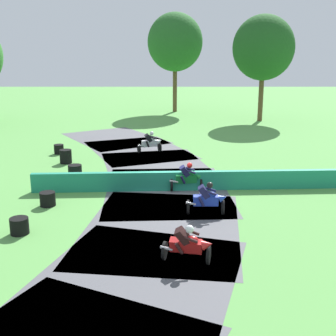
# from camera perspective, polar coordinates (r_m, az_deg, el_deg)

# --- Properties ---
(ground_plane) EXTENTS (120.00, 120.00, 0.00)m
(ground_plane) POSITION_cam_1_polar(r_m,az_deg,el_deg) (21.09, 0.20, -2.84)
(ground_plane) COLOR #569947
(track_asphalt) EXTENTS (11.54, 35.34, 0.01)m
(track_asphalt) POSITION_cam_1_polar(r_m,az_deg,el_deg) (21.07, -3.92, -2.88)
(track_asphalt) COLOR #515156
(track_asphalt) RESTS_ON ground
(safety_barrier) EXTENTS (22.79, 1.45, 0.90)m
(safety_barrier) POSITION_cam_1_polar(r_m,az_deg,el_deg) (21.79, 13.62, -1.45)
(safety_barrier) COLOR #1E8466
(safety_barrier) RESTS_ON ground
(motorcycle_lead_red) EXTENTS (1.70, 1.05, 1.43)m
(motorcycle_lead_red) POSITION_cam_1_polar(r_m,az_deg,el_deg) (13.93, 2.85, -9.72)
(motorcycle_lead_red) COLOR black
(motorcycle_lead_red) RESTS_ON ground
(motorcycle_chase_blue) EXTENTS (1.68, 0.67, 1.42)m
(motorcycle_chase_blue) POSITION_cam_1_polar(r_m,az_deg,el_deg) (17.90, 5.36, -3.98)
(motorcycle_chase_blue) COLOR black
(motorcycle_chase_blue) RESTS_ON ground
(motorcycle_trailing_green) EXTENTS (1.68, 0.86, 1.43)m
(motorcycle_trailing_green) POSITION_cam_1_polar(r_m,az_deg,el_deg) (20.86, 2.81, -1.17)
(motorcycle_trailing_green) COLOR black
(motorcycle_trailing_green) RESTS_ON ground
(motorcycle_fourth_white) EXTENTS (1.70, 1.14, 1.42)m
(motorcycle_fourth_white) POSITION_cam_1_polar(r_m,az_deg,el_deg) (28.65, -1.99, 3.30)
(motorcycle_fourth_white) COLOR black
(motorcycle_fourth_white) RESTS_ON ground
(tire_stack_mid_a) EXTENTS (0.67, 0.67, 0.60)m
(tire_stack_mid_a) POSITION_cam_1_polar(r_m,az_deg,el_deg) (17.01, -18.26, -7.03)
(tire_stack_mid_a) COLOR black
(tire_stack_mid_a) RESTS_ON ground
(tire_stack_mid_b) EXTENTS (0.66, 0.66, 0.60)m
(tire_stack_mid_b) POSITION_cam_1_polar(r_m,az_deg,el_deg) (19.62, -14.92, -3.83)
(tire_stack_mid_b) COLOR black
(tire_stack_mid_b) RESTS_ON ground
(tire_stack_far) EXTENTS (0.69, 0.69, 0.80)m
(tire_stack_far) POSITION_cam_1_polar(r_m,az_deg,el_deg) (23.04, -11.56, -0.57)
(tire_stack_far) COLOR black
(tire_stack_far) RESTS_ON ground
(tire_stack_extra_a) EXTENTS (0.69, 0.69, 0.80)m
(tire_stack_extra_a) POSITION_cam_1_polar(r_m,az_deg,el_deg) (26.63, -12.72, 1.47)
(tire_stack_extra_a) COLOR black
(tire_stack_extra_a) RESTS_ON ground
(tire_stack_extra_b) EXTENTS (0.61, 0.61, 0.60)m
(tire_stack_extra_b) POSITION_cam_1_polar(r_m,az_deg,el_deg) (29.16, -13.55, 2.37)
(tire_stack_extra_b) COLOR black
(tire_stack_extra_b) RESTS_ON ground
(traffic_cone) EXTENTS (0.28, 0.28, 0.44)m
(traffic_cone) POSITION_cam_1_polar(r_m,az_deg,el_deg) (23.90, 13.71, -0.58)
(traffic_cone) COLOR orange
(traffic_cone) RESTS_ON ground
(tree_far_right) EXTENTS (5.67, 5.67, 10.14)m
(tree_far_right) POSITION_cam_1_polar(r_m,az_deg,el_deg) (47.49, 1.19, 15.81)
(tree_far_right) COLOR brown
(tree_far_right) RESTS_ON ground
(tree_mid_rise) EXTENTS (5.52, 5.52, 9.49)m
(tree_mid_rise) POSITION_cam_1_polar(r_m,az_deg,el_deg) (42.11, 12.41, 14.81)
(tree_mid_rise) COLOR brown
(tree_mid_rise) RESTS_ON ground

